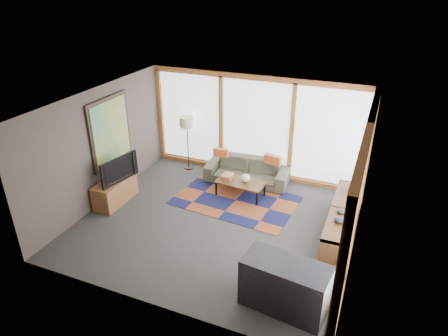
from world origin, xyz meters
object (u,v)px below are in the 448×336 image
at_px(coffee_table, 240,189).
at_px(tv_console, 115,191).
at_px(sofa, 247,171).
at_px(floor_lamp, 188,143).
at_px(television, 116,168).
at_px(bar_counter, 285,286).
at_px(bookshelf, 340,221).

distance_m(coffee_table, tv_console, 2.87).
relative_size(sofa, floor_lamp, 1.42).
xyz_separation_m(floor_lamp, television, (-0.66, -2.15, 0.13)).
height_order(television, bar_counter, television).
relative_size(floor_lamp, bookshelf, 0.60).
bearing_deg(coffee_table, bar_counter, -58.44).
bearing_deg(television, floor_lamp, -4.74).
bearing_deg(bar_counter, tv_console, 166.48).
height_order(floor_lamp, bookshelf, floor_lamp).
relative_size(television, bar_counter, 0.76).
bearing_deg(coffee_table, television, -151.83).
relative_size(bookshelf, tv_console, 2.14).
distance_m(television, bar_counter, 4.62).
relative_size(coffee_table, television, 1.10).
relative_size(coffee_table, bar_counter, 0.84).
relative_size(sofa, television, 2.02).
bearing_deg(coffee_table, tv_console, -151.96).
distance_m(sofa, coffee_table, 0.72).
bearing_deg(bar_counter, bookshelf, 84.18).
distance_m(bookshelf, television, 4.89).
height_order(coffee_table, television, television).
bearing_deg(sofa, floor_lamp, 171.58).
relative_size(floor_lamp, bar_counter, 1.09).
bearing_deg(sofa, coffee_table, -86.23).
xyz_separation_m(tv_console, bar_counter, (4.37, -1.64, 0.14)).
xyz_separation_m(sofa, television, (-2.35, -2.01, 0.55)).
bearing_deg(tv_console, television, 24.27).
height_order(sofa, television, television).
xyz_separation_m(coffee_table, bar_counter, (1.83, -2.98, 0.23)).
height_order(floor_lamp, tv_console, floor_lamp).
relative_size(sofa, tv_console, 1.83).
relative_size(sofa, coffee_table, 1.84).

